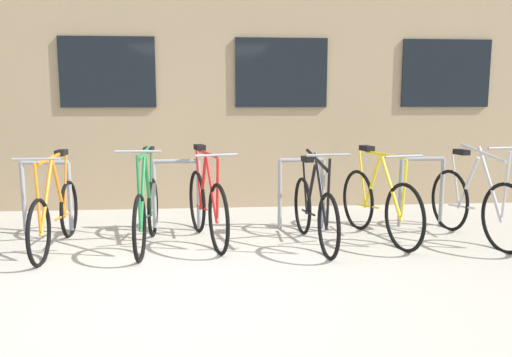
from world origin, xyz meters
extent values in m
plane|color=#B2ADA0|center=(0.00, 0.00, 0.00)|extent=(42.00, 42.00, 0.00)
cube|color=tan|center=(0.00, 5.83, 3.09)|extent=(28.00, 5.26, 6.18)
cube|color=black|center=(-1.20, 3.18, 1.93)|extent=(1.30, 0.04, 0.96)
cube|color=black|center=(1.20, 3.18, 1.93)|extent=(1.30, 0.04, 0.96)
cube|color=black|center=(3.60, 3.18, 1.93)|extent=(1.30, 0.04, 0.96)
cylinder|color=gray|center=(-1.98, 1.90, 0.42)|extent=(0.05, 0.05, 0.84)
cylinder|color=gray|center=(-1.45, 1.90, 0.42)|extent=(0.05, 0.05, 0.84)
cylinder|color=gray|center=(-1.71, 1.90, 0.84)|extent=(0.53, 0.05, 0.05)
cylinder|color=gray|center=(-0.48, 1.90, 0.42)|extent=(0.05, 0.05, 0.84)
cylinder|color=gray|center=(0.05, 1.90, 0.42)|extent=(0.05, 0.05, 0.84)
cylinder|color=gray|center=(-0.21, 1.90, 0.84)|extent=(0.53, 0.05, 0.05)
cylinder|color=gray|center=(1.02, 1.90, 0.42)|extent=(0.05, 0.05, 0.84)
cylinder|color=gray|center=(1.55, 1.90, 0.42)|extent=(0.05, 0.05, 0.84)
cylinder|color=gray|center=(1.29, 1.90, 0.84)|extent=(0.53, 0.05, 0.05)
cylinder|color=gray|center=(2.52, 1.90, 0.42)|extent=(0.05, 0.05, 0.84)
cylinder|color=gray|center=(3.05, 1.90, 0.42)|extent=(0.05, 0.05, 0.84)
cylinder|color=gray|center=(2.79, 1.90, 0.84)|extent=(0.53, 0.05, 0.05)
torus|color=black|center=(1.98, 1.87, 0.35)|extent=(0.20, 0.73, 0.73)
torus|color=black|center=(2.20, 0.89, 0.35)|extent=(0.20, 0.73, 0.73)
cylinder|color=yellow|center=(2.14, 1.16, 0.62)|extent=(0.14, 0.48, 0.68)
cylinder|color=yellow|center=(2.05, 1.54, 0.63)|extent=(0.11, 0.35, 0.69)
cylinder|color=yellow|center=(2.10, 1.32, 0.96)|extent=(0.21, 0.76, 0.05)
cylinder|color=yellow|center=(2.03, 1.63, 0.32)|extent=(0.14, 0.50, 0.08)
cylinder|color=yellow|center=(2.00, 1.78, 0.66)|extent=(0.07, 0.20, 0.63)
cylinder|color=yellow|center=(2.20, 0.92, 0.65)|extent=(0.04, 0.08, 0.61)
cube|color=black|center=(2.02, 1.69, 1.00)|extent=(0.14, 0.22, 0.06)
cylinder|color=gray|center=(2.19, 0.94, 0.98)|extent=(0.43, 0.12, 0.03)
torus|color=black|center=(-0.48, 1.75, 0.32)|extent=(0.06, 0.68, 0.68)
torus|color=black|center=(-0.50, 0.78, 0.32)|extent=(0.06, 0.68, 0.68)
cylinder|color=#1E7238|center=(-0.50, 1.05, 0.66)|extent=(0.05, 0.47, 0.78)
cylinder|color=#1E7238|center=(-0.49, 1.41, 0.63)|extent=(0.04, 0.34, 0.73)
cylinder|color=#1E7238|center=(-0.49, 1.20, 1.01)|extent=(0.05, 0.74, 0.09)
cylinder|color=#1E7238|center=(-0.49, 1.50, 0.30)|extent=(0.04, 0.49, 0.07)
cylinder|color=#1E7238|center=(-0.48, 1.66, 0.65)|extent=(0.03, 0.20, 0.67)
cylinder|color=#1E7238|center=(-0.50, 0.80, 0.68)|extent=(0.03, 0.08, 0.72)
cube|color=black|center=(-0.48, 1.57, 1.01)|extent=(0.10, 0.20, 0.06)
cylinder|color=gray|center=(-0.50, 0.83, 1.07)|extent=(0.44, 0.04, 0.03)
torus|color=black|center=(1.27, 1.71, 0.32)|extent=(0.10, 0.68, 0.68)
torus|color=black|center=(1.36, 0.70, 0.32)|extent=(0.10, 0.68, 0.68)
cylinder|color=black|center=(1.33, 0.98, 0.63)|extent=(0.08, 0.49, 0.75)
cylinder|color=black|center=(1.30, 1.37, 0.57)|extent=(0.07, 0.36, 0.61)
cylinder|color=black|center=(1.32, 1.14, 0.93)|extent=(0.10, 0.78, 0.17)
cylinder|color=black|center=(1.29, 1.46, 0.30)|extent=(0.07, 0.51, 0.07)
cylinder|color=black|center=(1.28, 1.62, 0.59)|extent=(0.04, 0.20, 0.56)
cylinder|color=black|center=(1.35, 0.73, 0.66)|extent=(0.03, 0.08, 0.68)
cube|color=black|center=(1.28, 1.53, 0.90)|extent=(0.12, 0.21, 0.06)
cylinder|color=gray|center=(1.35, 0.75, 1.03)|extent=(0.44, 0.06, 0.03)
torus|color=black|center=(-1.44, 1.78, 0.31)|extent=(0.04, 0.66, 0.66)
torus|color=black|center=(-1.44, 0.71, 0.31)|extent=(0.04, 0.66, 0.66)
cylinder|color=orange|center=(-1.44, 1.01, 0.62)|extent=(0.04, 0.52, 0.74)
cylinder|color=orange|center=(-1.44, 1.43, 0.61)|extent=(0.04, 0.39, 0.71)
cylinder|color=orange|center=(-1.44, 1.18, 0.97)|extent=(0.04, 0.84, 0.06)
cylinder|color=orange|center=(-1.44, 1.52, 0.29)|extent=(0.02, 0.54, 0.07)
cylinder|color=orange|center=(-1.44, 1.69, 0.63)|extent=(0.02, 0.20, 0.65)
cylinder|color=orange|center=(-1.44, 0.74, 0.65)|extent=(0.03, 0.08, 0.67)
cube|color=black|center=(-1.44, 1.60, 0.99)|extent=(0.10, 0.20, 0.06)
cylinder|color=gray|center=(-1.44, 0.76, 1.01)|extent=(0.44, 0.03, 0.03)
torus|color=black|center=(0.03, 1.91, 0.35)|extent=(0.22, 0.73, 0.75)
torus|color=black|center=(0.27, 0.96, 0.35)|extent=(0.22, 0.73, 0.75)
cylinder|color=red|center=(0.20, 1.22, 0.64)|extent=(0.15, 0.46, 0.70)
cylinder|color=red|center=(0.11, 1.59, 0.65)|extent=(0.12, 0.34, 0.71)
cylinder|color=red|center=(0.16, 1.37, 0.98)|extent=(0.22, 0.74, 0.05)
cylinder|color=red|center=(0.09, 1.67, 0.33)|extent=(0.14, 0.48, 0.08)
cylinder|color=red|center=(0.05, 1.82, 0.67)|extent=(0.07, 0.20, 0.64)
cylinder|color=red|center=(0.26, 0.99, 0.67)|extent=(0.05, 0.08, 0.63)
cube|color=black|center=(0.07, 1.74, 1.02)|extent=(0.15, 0.22, 0.06)
cylinder|color=gray|center=(0.26, 1.01, 1.01)|extent=(0.43, 0.13, 0.03)
torus|color=black|center=(3.07, 1.73, 0.35)|extent=(0.15, 0.74, 0.74)
torus|color=black|center=(3.22, 0.76, 0.35)|extent=(0.15, 0.74, 0.74)
cylinder|color=#B7B7BC|center=(3.18, 1.02, 0.67)|extent=(0.11, 0.47, 0.76)
cylinder|color=#B7B7BC|center=(3.12, 1.40, 0.61)|extent=(0.09, 0.34, 0.64)
cylinder|color=#B7B7BC|center=(3.16, 1.18, 0.99)|extent=(0.15, 0.75, 0.15)
cylinder|color=#B7B7BC|center=(3.11, 1.48, 0.33)|extent=(0.10, 0.49, 0.08)
cylinder|color=#B7B7BC|center=(3.09, 1.64, 0.64)|extent=(0.05, 0.20, 0.58)
cylinder|color=#B7B7BC|center=(3.22, 0.78, 0.70)|extent=(0.04, 0.08, 0.70)
cube|color=black|center=(3.10, 1.55, 0.96)|extent=(0.13, 0.21, 0.06)
cylinder|color=gray|center=(3.21, 0.81, 1.08)|extent=(0.44, 0.09, 0.03)
camera|label=1|loc=(0.21, -4.33, 1.59)|focal=37.08mm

